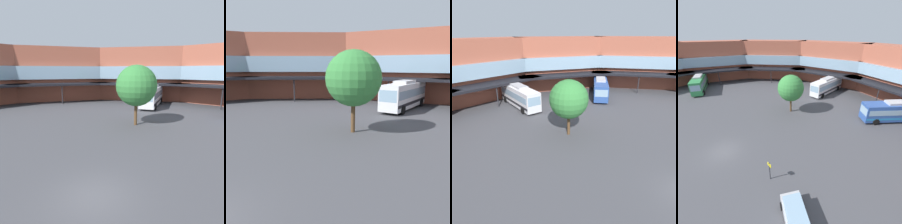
% 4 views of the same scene
% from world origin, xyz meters
% --- Properties ---
extents(ground_plane, '(124.06, 124.06, 0.00)m').
position_xyz_m(ground_plane, '(0.00, 0.00, 0.00)').
color(ground_plane, '#47474C').
extents(station_building, '(81.74, 46.65, 11.24)m').
position_xyz_m(station_building, '(-0.00, 21.60, 5.65)').
color(station_building, '#AD5942').
rests_on(station_building, ground).
extents(bus_2, '(4.18, 10.93, 3.84)m').
position_xyz_m(bus_2, '(2.80, 27.88, 1.94)').
color(bus_2, white).
rests_on(bus_2, ground).
extents(plaza_tree, '(4.81, 4.81, 7.13)m').
position_xyz_m(plaza_tree, '(0.96, 14.48, 4.71)').
color(plaza_tree, brown).
rests_on(plaza_tree, ground).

